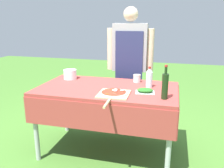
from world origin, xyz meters
name	(u,v)px	position (x,y,z in m)	size (l,w,h in m)	color
ground_plane	(108,151)	(0.00, 0.00, 0.00)	(12.00, 12.00, 0.00)	#477A2D
prep_table	(107,95)	(0.00, 0.00, 0.69)	(1.51, 0.86, 0.78)	#A83D38
person_cook	(130,59)	(0.11, 0.71, 0.97)	(0.62, 0.22, 1.64)	#4C4C51
pizza_on_peel	(114,94)	(0.13, -0.24, 0.79)	(0.31, 0.54, 0.05)	#D1B27F
oil_bottle	(165,86)	(0.62, -0.24, 0.90)	(0.06, 0.06, 0.32)	black
water_bottle	(149,78)	(0.44, 0.11, 0.88)	(0.07, 0.07, 0.23)	silver
herb_container	(145,90)	(0.42, -0.09, 0.80)	(0.20, 0.16, 0.05)	silver
mixing_tub	(70,74)	(-0.54, 0.24, 0.83)	(0.16, 0.16, 0.12)	silver
sauce_jar	(137,79)	(0.27, 0.30, 0.81)	(0.09, 0.09, 0.09)	silver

